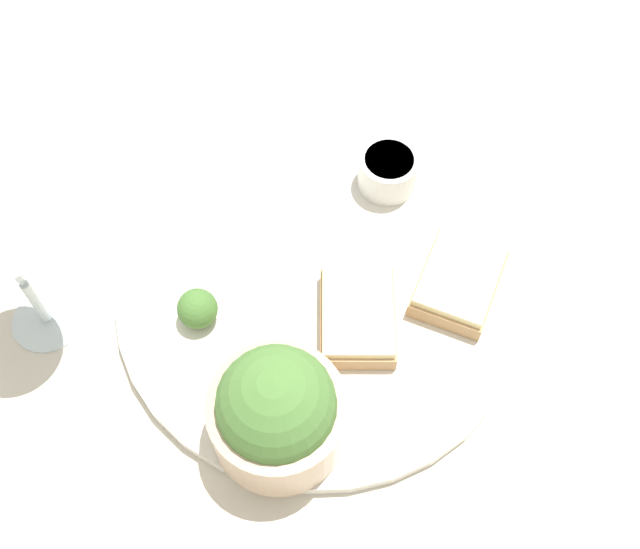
{
  "coord_description": "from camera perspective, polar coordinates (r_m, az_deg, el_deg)",
  "views": [
    {
      "loc": [
        -0.3,
        -0.15,
        0.63
      ],
      "look_at": [
        0.0,
        0.0,
        0.03
      ],
      "focal_mm": 45.0,
      "sensor_mm": 36.0,
      "label": 1
    }
  ],
  "objects": [
    {
      "name": "wine_glass",
      "position": [
        0.65,
        -21.17,
        0.68
      ],
      "size": [
        0.08,
        0.08,
        0.14
      ],
      "color": "silver",
      "rests_on": "ground_plane"
    },
    {
      "name": "sauce_ramekin",
      "position": [
        0.74,
        4.86,
        7.43
      ],
      "size": [
        0.05,
        0.05,
        0.04
      ],
      "color": "white",
      "rests_on": "dinner_plate"
    },
    {
      "name": "garnish",
      "position": [
        0.67,
        -8.71,
        -2.41
      ],
      "size": [
        0.03,
        0.03,
        0.03
      ],
      "color": "#477533",
      "rests_on": "dinner_plate"
    },
    {
      "name": "cheese_toast_near",
      "position": [
        0.67,
        2.68,
        -2.97
      ],
      "size": [
        0.11,
        0.09,
        0.03
      ],
      "color": "tan",
      "rests_on": "dinner_plate"
    },
    {
      "name": "ground_plane",
      "position": [
        0.71,
        0.0,
        -1.34
      ],
      "size": [
        4.0,
        4.0,
        0.0
      ],
      "primitive_type": "plane",
      "color": "beige"
    },
    {
      "name": "dinner_plate",
      "position": [
        0.7,
        0.0,
        -1.08
      ],
      "size": [
        0.35,
        0.35,
        0.01
      ],
      "color": "silver",
      "rests_on": "ground_plane"
    },
    {
      "name": "cheese_toast_far",
      "position": [
        0.69,
        9.85,
        -0.48
      ],
      "size": [
        0.09,
        0.07,
        0.03
      ],
      "color": "tan",
      "rests_on": "dinner_plate"
    },
    {
      "name": "salad_bowl",
      "position": [
        0.6,
        -3.07,
        -9.7
      ],
      "size": [
        0.11,
        0.11,
        0.1
      ],
      "color": "tan",
      "rests_on": "dinner_plate"
    }
  ]
}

